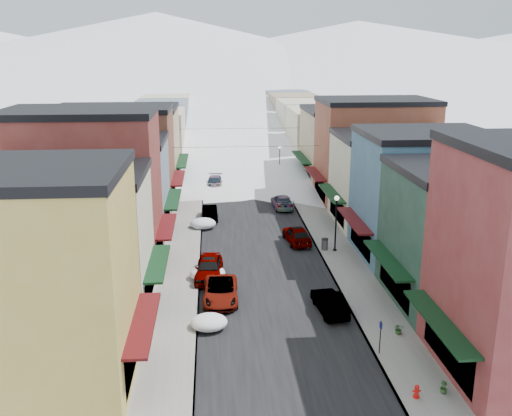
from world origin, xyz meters
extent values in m
cube|color=black|center=(0.00, 60.00, 0.01)|extent=(10.00, 160.00, 0.01)
cube|color=gray|center=(-6.60, 60.00, 0.07)|extent=(3.20, 160.00, 0.15)
cube|color=gray|center=(6.60, 60.00, 0.07)|extent=(3.20, 160.00, 0.15)
cube|color=slate|center=(-5.05, 60.00, 0.07)|extent=(0.10, 160.00, 0.15)
cube|color=slate|center=(5.05, 60.00, 0.07)|extent=(0.10, 160.00, 0.15)
cube|color=gold|center=(-13.20, 4.00, 5.50)|extent=(10.00, 8.50, 11.00)
cube|color=black|center=(-13.20, 4.00, 11.25)|extent=(10.20, 8.70, 0.50)
cube|color=#4F0D10|center=(-7.60, 4.00, 3.20)|extent=(1.20, 7.22, 0.15)
cube|color=beige|center=(-13.20, 12.50, 4.50)|extent=(10.00, 8.00, 9.00)
cube|color=black|center=(-13.20, 12.50, 9.25)|extent=(10.20, 8.20, 0.50)
cube|color=black|center=(-7.60, 12.50, 3.20)|extent=(1.20, 6.80, 0.15)
cube|color=maroon|center=(-13.70, 20.50, 6.00)|extent=(11.00, 8.00, 12.00)
cube|color=black|center=(-13.70, 20.50, 12.25)|extent=(11.20, 8.20, 0.50)
cube|color=#4F0D10|center=(-7.60, 20.50, 3.20)|extent=(1.20, 6.80, 0.15)
cube|color=gray|center=(-13.20, 29.00, 4.25)|extent=(10.00, 9.00, 8.50)
cube|color=black|center=(-13.20, 29.00, 8.75)|extent=(10.20, 9.20, 0.50)
cube|color=black|center=(-7.60, 29.00, 3.20)|extent=(1.20, 7.65, 0.15)
cube|color=brown|center=(-14.20, 38.00, 5.25)|extent=(12.00, 9.00, 10.50)
cube|color=black|center=(-14.20, 38.00, 10.75)|extent=(12.20, 9.20, 0.50)
cube|color=#4F0D10|center=(-7.60, 38.00, 3.20)|extent=(1.20, 7.65, 0.15)
cube|color=tan|center=(-13.20, 48.00, 4.75)|extent=(10.00, 11.00, 9.50)
cube|color=black|center=(-13.20, 48.00, 9.75)|extent=(10.20, 11.20, 0.50)
cube|color=black|center=(-7.60, 48.00, 3.20)|extent=(1.20, 9.35, 0.15)
cube|color=black|center=(7.60, 3.00, 3.20)|extent=(1.20, 7.65, 0.15)
cube|color=#1C3A2D|center=(13.20, 12.00, 4.50)|extent=(10.00, 9.00, 9.00)
cube|color=black|center=(13.20, 12.00, 9.25)|extent=(10.20, 9.20, 0.50)
cube|color=black|center=(7.60, 12.00, 3.20)|extent=(1.20, 7.65, 0.15)
cube|color=#37627C|center=(13.20, 21.00, 5.00)|extent=(10.00, 9.00, 10.00)
cube|color=black|center=(13.20, 21.00, 10.25)|extent=(10.20, 9.20, 0.50)
cube|color=#4F0D10|center=(7.60, 21.00, 3.20)|extent=(1.20, 7.65, 0.15)
cube|color=beige|center=(13.70, 30.00, 4.25)|extent=(11.00, 9.00, 8.50)
cube|color=black|center=(13.70, 30.00, 8.75)|extent=(11.20, 9.20, 0.50)
cube|color=black|center=(7.60, 30.00, 3.20)|extent=(1.20, 7.65, 0.15)
cube|color=brown|center=(14.20, 39.00, 5.50)|extent=(12.00, 9.00, 11.00)
cube|color=black|center=(14.20, 39.00, 11.25)|extent=(12.20, 9.20, 0.50)
cube|color=#4F0D10|center=(7.60, 39.00, 3.20)|extent=(1.20, 7.65, 0.15)
cube|color=#9E8A67|center=(13.20, 49.00, 4.50)|extent=(10.00, 11.00, 9.00)
cube|color=black|center=(13.20, 49.00, 9.25)|extent=(10.20, 11.20, 0.50)
cube|color=black|center=(7.60, 49.00, 3.20)|extent=(1.20, 9.35, 0.15)
cube|color=gray|center=(-12.50, 62.00, 4.00)|extent=(9.00, 13.00, 8.00)
cube|color=gray|center=(12.50, 62.00, 4.00)|extent=(9.00, 13.00, 8.00)
cube|color=gray|center=(-12.50, 76.00, 4.00)|extent=(9.00, 13.00, 8.00)
cube|color=gray|center=(12.50, 76.00, 4.00)|extent=(9.00, 13.00, 8.00)
cube|color=gray|center=(-12.50, 90.00, 4.00)|extent=(9.00, 13.00, 8.00)
cube|color=gray|center=(12.50, 90.00, 4.00)|extent=(9.00, 13.00, 8.00)
cube|color=gray|center=(-12.50, 104.00, 4.00)|extent=(9.00, 13.00, 8.00)
cube|color=gray|center=(12.50, 104.00, 4.00)|extent=(9.00, 13.00, 8.00)
cube|color=silver|center=(0.00, 225.00, 6.00)|extent=(360.00, 40.00, 12.00)
cone|color=white|center=(-30.00, 275.00, 17.00)|extent=(300.00, 300.00, 34.00)
cone|color=white|center=(70.00, 270.00, 15.00)|extent=(320.00, 320.00, 30.00)
cylinder|color=black|center=(0.00, 40.00, 6.20)|extent=(16.40, 0.04, 0.04)
cylinder|color=black|center=(0.00, 55.00, 6.20)|extent=(16.40, 0.04, 0.04)
imported|color=silver|center=(-3.50, 13.36, 0.70)|extent=(2.46, 5.10, 1.40)
imported|color=gray|center=(-4.30, 17.38, 0.84)|extent=(2.33, 5.08, 1.69)
imported|color=black|center=(-4.22, 32.83, 0.67)|extent=(1.60, 4.11, 1.33)
imported|color=gray|center=(-3.63, 46.18, 0.73)|extent=(2.36, 5.14, 1.46)
imported|color=black|center=(3.60, 10.99, 0.70)|extent=(1.92, 4.40, 1.41)
imported|color=#999DA2|center=(3.50, 24.92, 0.79)|extent=(2.32, 4.79, 1.57)
imported|color=black|center=(3.61, 36.50, 0.72)|extent=(2.17, 5.03, 1.44)
imported|color=gray|center=(-1.94, 56.98, 0.80)|extent=(2.21, 4.79, 1.59)
imported|color=white|center=(2.00, 71.39, 0.68)|extent=(2.44, 4.98, 1.36)
cylinder|color=red|center=(5.91, 1.00, 0.20)|extent=(0.31, 0.31, 0.09)
cylinder|color=red|center=(5.91, 1.00, 0.42)|extent=(0.22, 0.22, 0.55)
sphere|color=red|center=(5.91, 1.00, 0.74)|extent=(0.24, 0.24, 0.24)
cylinder|color=red|center=(5.91, 1.00, 0.52)|extent=(0.41, 0.09, 0.09)
cylinder|color=black|center=(5.30, 5.29, 1.16)|extent=(0.05, 0.05, 2.01)
cube|color=navy|center=(5.30, 5.29, 1.89)|extent=(0.10, 0.27, 0.37)
cylinder|color=#585A5D|center=(5.56, 22.56, 0.62)|extent=(0.54, 0.54, 0.94)
cylinder|color=black|center=(5.56, 22.56, 1.11)|extent=(0.59, 0.59, 0.06)
cylinder|color=black|center=(6.38, 22.26, 0.21)|extent=(0.33, 0.33, 0.11)
cylinder|color=black|center=(6.38, 22.26, 2.38)|extent=(0.13, 0.13, 4.46)
sphere|color=white|center=(6.38, 22.26, 4.77)|extent=(0.40, 0.40, 0.40)
cylinder|color=black|center=(5.20, 52.42, 0.20)|extent=(0.28, 0.28, 0.09)
cylinder|color=black|center=(5.20, 52.42, 1.99)|extent=(0.11, 0.11, 3.68)
sphere|color=white|center=(5.20, 52.42, 3.97)|extent=(0.33, 0.33, 0.33)
imported|color=#2D5A28|center=(7.11, 7.42, 0.48)|extent=(0.65, 0.58, 0.67)
imported|color=#305728|center=(7.37, 1.26, 0.47)|extent=(0.43, 0.43, 0.65)
ellipsoid|color=white|center=(-4.30, 9.18, 0.49)|extent=(2.30, 1.94, 0.97)
ellipsoid|color=white|center=(-4.10, 10.38, 0.25)|extent=(0.98, 0.88, 0.49)
ellipsoid|color=white|center=(-4.42, 17.00, 0.56)|extent=(2.66, 2.25, 1.13)
ellipsoid|color=white|center=(-4.22, 18.20, 0.28)|extent=(1.14, 1.02, 0.57)
ellipsoid|color=white|center=(-4.90, 29.73, 0.52)|extent=(2.47, 2.09, 1.05)
ellipsoid|color=white|center=(-4.70, 30.93, 0.26)|extent=(1.06, 0.95, 0.53)
camera|label=1|loc=(-3.91, -22.86, 16.78)|focal=40.00mm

